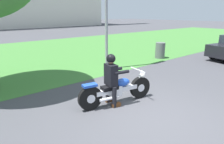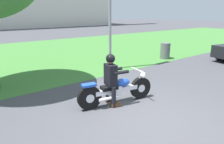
% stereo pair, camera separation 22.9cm
% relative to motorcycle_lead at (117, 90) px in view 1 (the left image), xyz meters
% --- Properties ---
extents(ground, '(120.00, 120.00, 0.00)m').
position_rel_motorcycle_lead_xyz_m(ground, '(0.02, -1.11, -0.39)').
color(ground, '#424247').
extents(grass_verge, '(60.00, 12.00, 0.01)m').
position_rel_motorcycle_lead_xyz_m(grass_verge, '(0.02, 8.17, -0.38)').
color(grass_verge, '#3D7533').
rests_on(grass_verge, ground).
extents(motorcycle_lead, '(2.18, 0.73, 0.87)m').
position_rel_motorcycle_lead_xyz_m(motorcycle_lead, '(0.00, 0.00, 0.00)').
color(motorcycle_lead, black).
rests_on(motorcycle_lead, ground).
extents(rider_lead, '(0.61, 0.53, 1.40)m').
position_rel_motorcycle_lead_xyz_m(rider_lead, '(-0.17, 0.03, 0.43)').
color(rider_lead, black).
rests_on(rider_lead, ground).
extents(trash_can, '(0.51, 0.51, 0.85)m').
position_rel_motorcycle_lead_xyz_m(trash_can, '(5.59, 2.77, 0.04)').
color(trash_can, '#595E5B').
rests_on(trash_can, ground).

